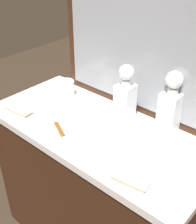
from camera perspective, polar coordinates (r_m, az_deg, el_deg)
name	(u,v)px	position (r m, az deg, el deg)	size (l,w,h in m)	color
dresser	(98,190)	(1.65, 0.00, -14.77)	(1.10, 0.52, 0.83)	#381E11
dresser_mirror	(134,34)	(1.38, 6.85, 14.62)	(0.82, 0.03, 0.76)	#381E11
crystal_decanter_far_right	(125,99)	(1.38, 5.21, 2.55)	(0.08, 0.08, 0.28)	white
crystal_decanter_right	(170,107)	(1.34, 13.70, 0.93)	(0.09, 0.09, 0.28)	white
crystal_tumbler_left	(66,89)	(1.62, -6.10, 4.34)	(0.09, 0.09, 0.09)	white
silver_brush_right	(131,180)	(1.10, 6.29, -12.78)	(0.15, 0.08, 0.02)	#B7A88C
silver_brush_center	(18,110)	(1.53, -15.11, 0.46)	(0.16, 0.07, 0.02)	#B7A88C
tortoiseshell_comb	(59,129)	(1.37, -7.43, -3.24)	(0.12, 0.07, 0.01)	brown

